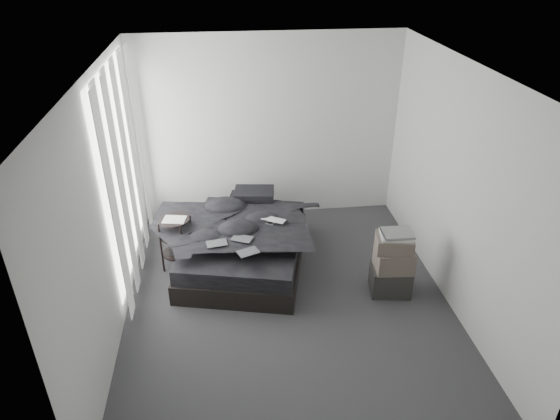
{
  "coord_description": "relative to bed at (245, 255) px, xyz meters",
  "views": [
    {
      "loc": [
        -0.62,
        -4.4,
        3.67
      ],
      "look_at": [
        0.0,
        0.8,
        0.75
      ],
      "focal_mm": 32.0,
      "sensor_mm": 36.0,
      "label": 1
    }
  ],
  "objects": [
    {
      "name": "art_book_snake",
      "position": [
        1.65,
        -0.78,
        0.68
      ],
      "size": [
        0.34,
        0.27,
        0.03
      ],
      "primitive_type": "cube",
      "rotation": [
        0.0,
        0.0,
        -0.03
      ],
      "color": "silver",
      "rests_on": "art_book_white"
    },
    {
      "name": "box_lower",
      "position": [
        1.64,
        -0.77,
        0.04
      ],
      "size": [
        0.49,
        0.4,
        0.33
      ],
      "primitive_type": "cube",
      "rotation": [
        0.0,
        0.0,
        -0.14
      ],
      "color": "black",
      "rests_on": "floor"
    },
    {
      "name": "pillow_upper",
      "position": [
        0.18,
        0.67,
        0.5
      ],
      "size": [
        0.56,
        0.42,
        0.12
      ],
      "primitive_type": "cube",
      "rotation": [
        0.0,
        0.0,
        -0.13
      ],
      "color": "black",
      "rests_on": "pillow_lower"
    },
    {
      "name": "pillow_lower",
      "position": [
        0.12,
        0.71,
        0.38
      ],
      "size": [
        0.62,
        0.49,
        0.12
      ],
      "primitive_type": "cube",
      "rotation": [
        0.0,
        0.0,
        -0.23
      ],
      "color": "black",
      "rests_on": "mattress"
    },
    {
      "name": "floor",
      "position": [
        0.44,
        -0.81,
        -0.12
      ],
      "size": [
        3.6,
        4.2,
        0.01
      ],
      "primitive_type": "cube",
      "color": "#37373A",
      "rests_on": "ground"
    },
    {
      "name": "curtain_left",
      "position": [
        -1.29,
        0.09,
        1.16
      ],
      "size": [
        0.06,
        2.12,
        2.48
      ],
      "primitive_type": "cube",
      "color": "white",
      "rests_on": "wall_left"
    },
    {
      "name": "floor_books",
      "position": [
        -0.47,
        -0.04,
        -0.05
      ],
      "size": [
        0.16,
        0.21,
        0.14
      ],
      "primitive_type": "cube",
      "rotation": [
        0.0,
        0.0,
        -0.09
      ],
      "color": "black",
      "rests_on": "floor"
    },
    {
      "name": "side_stand",
      "position": [
        -0.83,
        0.02,
        0.22
      ],
      "size": [
        0.48,
        0.48,
        0.68
      ],
      "primitive_type": "cylinder",
      "rotation": [
        0.0,
        0.0,
        -0.36
      ],
      "color": "black",
      "rests_on": "floor"
    },
    {
      "name": "mattress",
      "position": [
        0.0,
        -0.0,
        0.22
      ],
      "size": [
        1.71,
        2.04,
        0.2
      ],
      "primitive_type": "cube",
      "rotation": [
        0.0,
        0.0,
        -0.23
      ],
      "color": "black",
      "rests_on": "bed"
    },
    {
      "name": "window_left",
      "position": [
        -1.34,
        0.09,
        1.23
      ],
      "size": [
        0.02,
        2.0,
        2.3
      ],
      "primitive_type": "cube",
      "color": "white",
      "rests_on": "wall_left"
    },
    {
      "name": "wall_front",
      "position": [
        0.44,
        -2.91,
        1.18
      ],
      "size": [
        3.6,
        0.01,
        2.6
      ],
      "primitive_type": "cube",
      "color": "silver",
      "rests_on": "ground"
    },
    {
      "name": "papers",
      "position": [
        -0.82,
        0.01,
        0.56
      ],
      "size": [
        0.29,
        0.24,
        0.01
      ],
      "primitive_type": "cube",
      "rotation": [
        0.0,
        0.0,
        -0.19
      ],
      "color": "white",
      "rests_on": "side_stand"
    },
    {
      "name": "comic_b",
      "position": [
        -0.04,
        -0.36,
        0.54
      ],
      "size": [
        0.27,
        0.24,
        0.01
      ],
      "primitive_type": "cube",
      "rotation": [
        0.0,
        0.0,
        -0.44
      ],
      "color": "black",
      "rests_on": "duvet"
    },
    {
      "name": "comic_a",
      "position": [
        -0.33,
        -0.43,
        0.54
      ],
      "size": [
        0.25,
        0.19,
        0.01
      ],
      "primitive_type": "cube",
      "rotation": [
        0.0,
        0.0,
        0.15
      ],
      "color": "black",
      "rests_on": "duvet"
    },
    {
      "name": "wall_left",
      "position": [
        -1.36,
        -0.81,
        1.18
      ],
      "size": [
        0.01,
        4.2,
        2.6
      ],
      "primitive_type": "cube",
      "color": "silver",
      "rests_on": "ground"
    },
    {
      "name": "bed",
      "position": [
        0.0,
        0.0,
        0.0
      ],
      "size": [
        1.78,
        2.11,
        0.25
      ],
      "primitive_type": "cube",
      "rotation": [
        0.0,
        0.0,
        -0.23
      ],
      "color": "black",
      "rests_on": "floor"
    },
    {
      "name": "box_mid",
      "position": [
        1.65,
        -0.78,
        0.33
      ],
      "size": [
        0.44,
        0.36,
        0.25
      ],
      "primitive_type": "cube",
      "rotation": [
        0.0,
        0.0,
        -0.07
      ],
      "color": "#594F47",
      "rests_on": "box_lower"
    },
    {
      "name": "ceiling",
      "position": [
        0.44,
        -0.81,
        2.48
      ],
      "size": [
        3.6,
        4.2,
        0.01
      ],
      "primitive_type": "cube",
      "color": "white",
      "rests_on": "ground"
    },
    {
      "name": "box_upper",
      "position": [
        1.63,
        -0.76,
        0.54
      ],
      "size": [
        0.45,
        0.39,
        0.17
      ],
      "primitive_type": "cube",
      "rotation": [
        0.0,
        0.0,
        -0.19
      ],
      "color": "#594F47",
      "rests_on": "box_mid"
    },
    {
      "name": "art_book_white",
      "position": [
        1.64,
        -0.77,
        0.65
      ],
      "size": [
        0.37,
        0.31,
        0.03
      ],
      "primitive_type": "cube",
      "rotation": [
        0.0,
        0.0,
        -0.14
      ],
      "color": "silver",
      "rests_on": "box_upper"
    },
    {
      "name": "comic_c",
      "position": [
        0.01,
        -0.65,
        0.55
      ],
      "size": [
        0.27,
        0.23,
        0.01
      ],
      "primitive_type": "cube",
      "rotation": [
        0.0,
        0.0,
        0.38
      ],
      "color": "black",
      "rests_on": "duvet"
    },
    {
      "name": "duvet",
      "position": [
        -0.01,
        -0.04,
        0.43
      ],
      "size": [
        1.68,
        1.84,
        0.21
      ],
      "primitive_type": "imported",
      "rotation": [
        0.0,
        0.0,
        -0.23
      ],
      "color": "black",
      "rests_on": "mattress"
    },
    {
      "name": "laptop",
      "position": [
        0.34,
        -0.03,
        0.55
      ],
      "size": [
        0.35,
        0.31,
        0.02
      ],
      "primitive_type": "imported",
      "rotation": [
        0.0,
        0.0,
        -0.55
      ],
      "color": "silver",
      "rests_on": "duvet"
    },
    {
      "name": "wall_right",
      "position": [
        2.24,
        -0.81,
        1.18
      ],
      "size": [
        0.01,
        4.2,
        2.6
      ],
      "primitive_type": "cube",
      "color": "silver",
      "rests_on": "ground"
    },
    {
      "name": "wall_back",
      "position": [
        0.44,
        1.29,
        1.18
      ],
      "size": [
        3.6,
        0.01,
        2.6
      ],
      "primitive_type": "cube",
      "color": "silver",
      "rests_on": "ground"
    }
  ]
}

